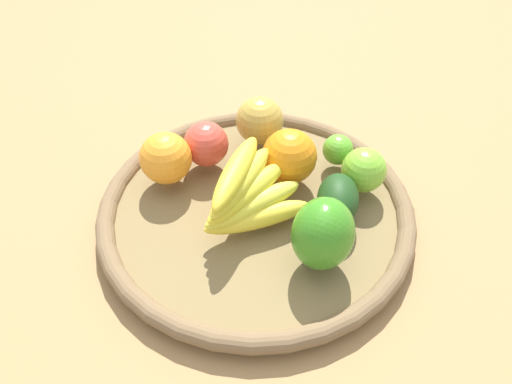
{
  "coord_description": "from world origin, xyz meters",
  "views": [
    {
      "loc": [
        0.18,
        0.48,
        0.56
      ],
      "look_at": [
        0.0,
        0.0,
        0.06
      ],
      "focal_mm": 35.24,
      "sensor_mm": 36.0,
      "label": 1
    }
  ],
  "objects_px": {
    "apple_2": "(206,144)",
    "orange_0": "(289,156)",
    "bell_pepper": "(323,234)",
    "apple_0": "(260,121)",
    "apple_1": "(364,170)",
    "lime_0": "(338,150)",
    "banana_bunch": "(247,194)",
    "orange_1": "(166,158)",
    "avocado": "(338,199)"
  },
  "relations": [
    {
      "from": "lime_0",
      "to": "banana_bunch",
      "type": "bearing_deg",
      "value": 19.51
    },
    {
      "from": "apple_0",
      "to": "bell_pepper",
      "type": "bearing_deg",
      "value": 86.42
    },
    {
      "from": "lime_0",
      "to": "banana_bunch",
      "type": "height_order",
      "value": "banana_bunch"
    },
    {
      "from": "apple_0",
      "to": "apple_1",
      "type": "bearing_deg",
      "value": 122.59
    },
    {
      "from": "avocado",
      "to": "apple_2",
      "type": "bearing_deg",
      "value": -51.54
    },
    {
      "from": "orange_0",
      "to": "apple_1",
      "type": "relative_size",
      "value": 1.25
    },
    {
      "from": "apple_2",
      "to": "orange_0",
      "type": "xyz_separation_m",
      "value": [
        -0.1,
        0.08,
        0.01
      ]
    },
    {
      "from": "apple_0",
      "to": "orange_1",
      "type": "bearing_deg",
      "value": 12.8
    },
    {
      "from": "banana_bunch",
      "to": "avocado",
      "type": "xyz_separation_m",
      "value": [
        -0.12,
        0.04,
        -0.02
      ]
    },
    {
      "from": "apple_0",
      "to": "apple_1",
      "type": "height_order",
      "value": "apple_0"
    },
    {
      "from": "orange_0",
      "to": "apple_1",
      "type": "xyz_separation_m",
      "value": [
        -0.09,
        0.06,
        -0.01
      ]
    },
    {
      "from": "bell_pepper",
      "to": "apple_1",
      "type": "height_order",
      "value": "bell_pepper"
    },
    {
      "from": "bell_pepper",
      "to": "orange_0",
      "type": "height_order",
      "value": "bell_pepper"
    },
    {
      "from": "lime_0",
      "to": "apple_1",
      "type": "distance_m",
      "value": 0.07
    },
    {
      "from": "apple_0",
      "to": "apple_1",
      "type": "distance_m",
      "value": 0.19
    },
    {
      "from": "bell_pepper",
      "to": "orange_0",
      "type": "relative_size",
      "value": 1.2
    },
    {
      "from": "apple_0",
      "to": "apple_1",
      "type": "relative_size",
      "value": 1.17
    },
    {
      "from": "lime_0",
      "to": "avocado",
      "type": "height_order",
      "value": "avocado"
    },
    {
      "from": "lime_0",
      "to": "apple_2",
      "type": "height_order",
      "value": "apple_2"
    },
    {
      "from": "banana_bunch",
      "to": "bell_pepper",
      "type": "xyz_separation_m",
      "value": [
        -0.06,
        0.1,
        0.0
      ]
    },
    {
      "from": "orange_1",
      "to": "lime_0",
      "type": "bearing_deg",
      "value": 167.42
    },
    {
      "from": "lime_0",
      "to": "avocado",
      "type": "relative_size",
      "value": 0.56
    },
    {
      "from": "apple_1",
      "to": "lime_0",
      "type": "bearing_deg",
      "value": -83.17
    },
    {
      "from": "orange_1",
      "to": "apple_0",
      "type": "bearing_deg",
      "value": -167.2
    },
    {
      "from": "lime_0",
      "to": "banana_bunch",
      "type": "distance_m",
      "value": 0.18
    },
    {
      "from": "banana_bunch",
      "to": "apple_0",
      "type": "height_order",
      "value": "banana_bunch"
    },
    {
      "from": "apple_2",
      "to": "orange_0",
      "type": "distance_m",
      "value": 0.13
    },
    {
      "from": "apple_0",
      "to": "orange_0",
      "type": "bearing_deg",
      "value": 94.44
    },
    {
      "from": "bell_pepper",
      "to": "banana_bunch",
      "type": "bearing_deg",
      "value": 75.57
    },
    {
      "from": "orange_0",
      "to": "apple_1",
      "type": "distance_m",
      "value": 0.11
    },
    {
      "from": "orange_0",
      "to": "apple_1",
      "type": "height_order",
      "value": "orange_0"
    },
    {
      "from": "lime_0",
      "to": "orange_1",
      "type": "distance_m",
      "value": 0.26
    },
    {
      "from": "banana_bunch",
      "to": "avocado",
      "type": "bearing_deg",
      "value": 161.68
    },
    {
      "from": "orange_1",
      "to": "orange_0",
      "type": "relative_size",
      "value": 0.95
    },
    {
      "from": "lime_0",
      "to": "apple_0",
      "type": "bearing_deg",
      "value": -45.21
    },
    {
      "from": "bell_pepper",
      "to": "avocado",
      "type": "xyz_separation_m",
      "value": [
        -0.06,
        -0.06,
        -0.02
      ]
    },
    {
      "from": "apple_0",
      "to": "orange_1",
      "type": "xyz_separation_m",
      "value": [
        0.16,
        0.04,
        0.0
      ]
    },
    {
      "from": "bell_pepper",
      "to": "orange_0",
      "type": "bearing_deg",
      "value": 36.21
    },
    {
      "from": "orange_0",
      "to": "banana_bunch",
      "type": "bearing_deg",
      "value": 32.36
    },
    {
      "from": "apple_2",
      "to": "banana_bunch",
      "type": "bearing_deg",
      "value": 97.86
    },
    {
      "from": "bell_pepper",
      "to": "apple_2",
      "type": "height_order",
      "value": "bell_pepper"
    },
    {
      "from": "avocado",
      "to": "apple_1",
      "type": "relative_size",
      "value": 1.29
    },
    {
      "from": "orange_1",
      "to": "apple_2",
      "type": "height_order",
      "value": "orange_1"
    },
    {
      "from": "bell_pepper",
      "to": "avocado",
      "type": "relative_size",
      "value": 1.16
    },
    {
      "from": "lime_0",
      "to": "apple_0",
      "type": "distance_m",
      "value": 0.13
    },
    {
      "from": "apple_1",
      "to": "apple_0",
      "type": "bearing_deg",
      "value": -57.41
    },
    {
      "from": "orange_1",
      "to": "apple_1",
      "type": "bearing_deg",
      "value": 155.31
    },
    {
      "from": "apple_0",
      "to": "lime_0",
      "type": "bearing_deg",
      "value": 134.79
    },
    {
      "from": "bell_pepper",
      "to": "orange_0",
      "type": "xyz_separation_m",
      "value": [
        -0.02,
        -0.16,
        -0.01
      ]
    },
    {
      "from": "orange_0",
      "to": "orange_1",
      "type": "bearing_deg",
      "value": -20.44
    }
  ]
}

